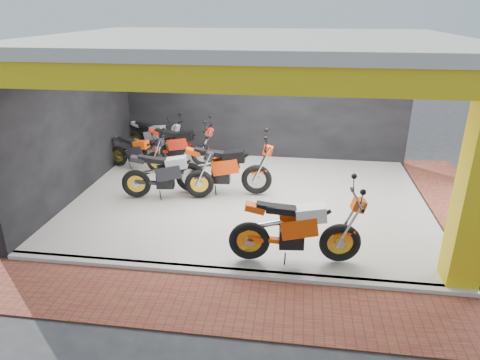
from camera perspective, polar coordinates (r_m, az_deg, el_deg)
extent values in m
plane|color=#2D2D30|center=(8.30, -0.38, -8.62)|extent=(80.00, 80.00, 0.00)
cube|color=silver|center=(10.03, 1.27, -2.59)|extent=(8.00, 6.00, 0.10)
cube|color=beige|center=(9.14, 1.46, 18.08)|extent=(8.40, 6.40, 0.20)
cube|color=black|center=(12.45, 3.05, 10.53)|extent=(8.20, 0.20, 3.50)
cube|color=black|center=(10.71, -21.18, 7.17)|extent=(0.20, 6.20, 3.50)
cube|color=gold|center=(7.30, 29.14, -0.76)|extent=(0.50, 0.50, 3.50)
cube|color=gold|center=(6.22, -1.83, 13.40)|extent=(8.40, 0.30, 0.40)
cube|color=gold|center=(9.58, 26.79, 14.21)|extent=(0.30, 6.40, 0.40)
cube|color=silver|center=(7.42, -1.55, -12.27)|extent=(8.00, 0.20, 0.10)
cube|color=brown|center=(6.82, -2.66, -16.17)|extent=(9.00, 1.40, 0.03)
cube|color=brown|center=(10.68, 27.85, -3.95)|extent=(1.40, 7.00, 0.03)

